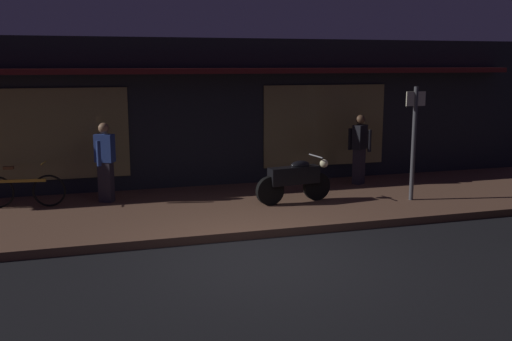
# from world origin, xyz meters

# --- Properties ---
(ground_plane) EXTENTS (60.00, 60.00, 0.00)m
(ground_plane) POSITION_xyz_m (0.00, 0.00, 0.00)
(ground_plane) COLOR black
(sidewalk_slab) EXTENTS (18.00, 4.00, 0.15)m
(sidewalk_slab) POSITION_xyz_m (0.00, 3.00, 0.07)
(sidewalk_slab) COLOR brown
(sidewalk_slab) RESTS_ON ground_plane
(storefront_building) EXTENTS (18.00, 3.30, 3.60)m
(storefront_building) POSITION_xyz_m (0.00, 6.39, 1.80)
(storefront_building) COLOR black
(storefront_building) RESTS_ON ground_plane
(motorcycle) EXTENTS (1.70, 0.55, 0.97)m
(motorcycle) POSITION_xyz_m (1.60, 2.79, 0.65)
(motorcycle) COLOR black
(motorcycle) RESTS_ON sidewalk_slab
(bicycle_parked) EXTENTS (1.65, 0.42, 0.91)m
(bicycle_parked) POSITION_xyz_m (-3.81, 3.96, 0.51)
(bicycle_parked) COLOR black
(bicycle_parked) RESTS_ON sidewalk_slab
(person_photographer) EXTENTS (0.44, 0.57, 1.67)m
(person_photographer) POSITION_xyz_m (-2.18, 3.98, 1.03)
(person_photographer) COLOR #28232D
(person_photographer) RESTS_ON sidewalk_slab
(person_bystander) EXTENTS (0.44, 0.55, 1.67)m
(person_bystander) POSITION_xyz_m (3.74, 4.14, 1.03)
(person_bystander) COLOR #28232D
(person_bystander) RESTS_ON sidewalk_slab
(sign_post) EXTENTS (0.44, 0.09, 2.40)m
(sign_post) POSITION_xyz_m (4.06, 2.29, 1.51)
(sign_post) COLOR #47474C
(sign_post) RESTS_ON sidewalk_slab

